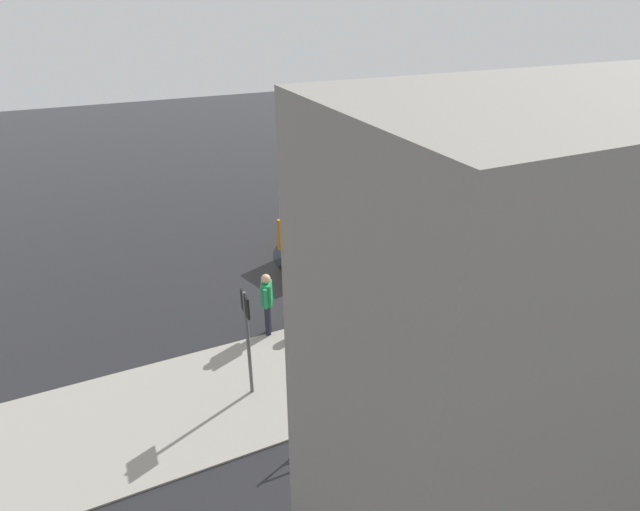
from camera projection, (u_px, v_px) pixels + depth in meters
name	position (u px, v px, depth m)	size (l,w,h in m)	color
ground_plane	(351.00, 259.00, 15.33)	(60.00, 60.00, 0.00)	black
kerb_strip	(433.00, 333.00, 11.93)	(24.00, 3.20, 0.04)	gray
moving_hatchback	(345.00, 219.00, 15.54)	(4.23, 2.76, 2.06)	orange
delivery_truck	(536.00, 201.00, 15.92)	(5.42, 2.21, 2.60)	#191E38
fire_hydrant	(302.00, 319.00, 11.77)	(0.42, 0.31, 0.80)	#197A2D
pedestrian	(267.00, 300.00, 11.51)	(0.37, 0.53, 1.62)	#1E8C4C
metal_railing	(496.00, 351.00, 10.20)	(8.38, 0.04, 1.05)	#B7BABF
sign_post	(247.00, 329.00, 9.43)	(0.07, 0.44, 2.40)	#4C4C51
puddle_patch	(340.00, 253.00, 15.68)	(4.21, 4.21, 0.01)	black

